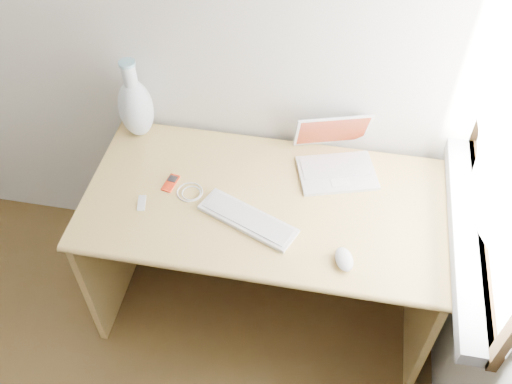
% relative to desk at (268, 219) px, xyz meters
% --- Properties ---
extents(desk, '(1.37, 0.68, 0.72)m').
position_rel_desk_xyz_m(desk, '(0.00, 0.00, 0.00)').
color(desk, tan).
rests_on(desk, floor).
extents(laptop, '(0.34, 0.33, 0.20)m').
position_rel_desk_xyz_m(laptop, '(0.26, 0.14, 0.25)').
color(laptop, white).
rests_on(laptop, desk).
extents(external_keyboard, '(0.39, 0.25, 0.02)m').
position_rel_desk_xyz_m(external_keyboard, '(-0.04, -0.19, 0.22)').
color(external_keyboard, white).
rests_on(external_keyboard, desk).
extents(mouse, '(0.09, 0.12, 0.04)m').
position_rel_desk_xyz_m(mouse, '(0.32, -0.31, 0.23)').
color(mouse, white).
rests_on(mouse, desk).
extents(ipod, '(0.05, 0.10, 0.01)m').
position_rel_desk_xyz_m(ipod, '(-0.37, -0.06, 0.21)').
color(ipod, '#B5250C').
rests_on(ipod, desk).
extents(cable_coil, '(0.11, 0.11, 0.01)m').
position_rel_desk_xyz_m(cable_coil, '(-0.29, -0.09, 0.21)').
color(cable_coil, white).
rests_on(cable_coil, desk).
extents(remote, '(0.04, 0.08, 0.01)m').
position_rel_desk_xyz_m(remote, '(-0.45, -0.18, 0.21)').
color(remote, white).
rests_on(remote, desk).
extents(vase, '(0.14, 0.14, 0.36)m').
position_rel_desk_xyz_m(vase, '(-0.58, 0.20, 0.35)').
color(vase, silver).
rests_on(vase, desk).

